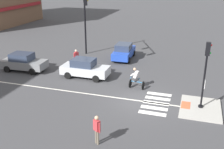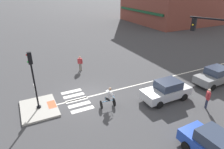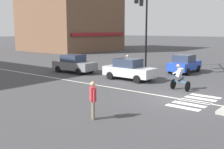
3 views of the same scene
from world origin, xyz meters
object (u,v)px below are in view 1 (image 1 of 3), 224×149
(signal_pole, at_px, (205,69))
(car_blue_cross_right, at_px, (124,51))
(pedestrian_waiting_far_side, at_px, (76,57))
(car_silver_eastbound_mid, at_px, (85,68))
(pedestrian_at_curb_left, at_px, (97,128))
(traffic_light_mast, at_px, (85,11))
(car_grey_eastbound_far, at_px, (24,62))
(cyclist, at_px, (136,78))

(signal_pole, distance_m, car_blue_cross_right, 12.27)
(pedestrian_waiting_far_side, bearing_deg, car_blue_cross_right, -45.13)
(car_blue_cross_right, xyz_separation_m, car_silver_eastbound_mid, (-6.09, 1.80, 0.00))
(pedestrian_at_curb_left, relative_size, pedestrian_waiting_far_side, 1.00)
(signal_pole, height_order, pedestrian_waiting_far_side, signal_pole)
(pedestrian_waiting_far_side, bearing_deg, signal_pole, -115.75)
(traffic_light_mast, bearing_deg, pedestrian_waiting_far_side, -179.52)
(car_silver_eastbound_mid, xyz_separation_m, pedestrian_at_curb_left, (-8.87, -4.43, 0.17))
(traffic_light_mast, height_order, pedestrian_at_curb_left, traffic_light_mast)
(car_blue_cross_right, xyz_separation_m, pedestrian_waiting_far_side, (-3.68, 3.70, 0.17))
(car_grey_eastbound_far, height_order, car_silver_eastbound_mid, same)
(cyclist, relative_size, pedestrian_at_curb_left, 1.01)
(signal_pole, distance_m, car_silver_eastbound_mid, 10.32)
(car_blue_cross_right, bearing_deg, cyclist, -157.68)
(pedestrian_waiting_far_side, bearing_deg, pedestrian_at_curb_left, -150.70)
(cyclist, distance_m, pedestrian_at_curb_left, 7.83)
(car_grey_eastbound_far, distance_m, pedestrian_at_curb_left, 13.61)
(car_grey_eastbound_far, xyz_separation_m, pedestrian_waiting_far_side, (2.55, -4.11, 0.17))
(traffic_light_mast, bearing_deg, car_silver_eastbound_mid, -158.87)
(pedestrian_at_curb_left, distance_m, pedestrian_waiting_far_side, 12.93)
(car_grey_eastbound_far, bearing_deg, pedestrian_waiting_far_side, -58.19)
(car_silver_eastbound_mid, bearing_deg, traffic_light_mast, 21.13)
(signal_pole, relative_size, car_grey_eastbound_far, 1.05)
(car_silver_eastbound_mid, height_order, pedestrian_at_curb_left, pedestrian_at_curb_left)
(signal_pole, distance_m, traffic_light_mast, 14.26)
(cyclist, xyz_separation_m, pedestrian_waiting_far_side, (3.46, 6.63, 0.11))
(traffic_light_mast, bearing_deg, car_blue_cross_right, -73.14)
(traffic_light_mast, relative_size, car_silver_eastbound_mid, 1.71)
(signal_pole, xyz_separation_m, car_silver_eastbound_mid, (3.15, 9.62, -2.00))
(car_blue_cross_right, height_order, pedestrian_at_curb_left, pedestrian_at_curb_left)
(car_blue_cross_right, height_order, car_silver_eastbound_mid, same)
(signal_pole, relative_size, cyclist, 2.62)
(traffic_light_mast, xyz_separation_m, car_silver_eastbound_mid, (-4.96, -1.92, -4.10))
(traffic_light_mast, height_order, cyclist, traffic_light_mast)
(pedestrian_at_curb_left, xyz_separation_m, pedestrian_waiting_far_side, (11.28, 6.33, 0.00))
(signal_pole, height_order, car_blue_cross_right, signal_pole)
(car_blue_cross_right, xyz_separation_m, pedestrian_at_curb_left, (-14.96, -2.63, 0.17))
(car_blue_cross_right, relative_size, pedestrian_waiting_far_side, 2.49)
(signal_pole, bearing_deg, cyclist, 66.78)
(car_silver_eastbound_mid, bearing_deg, pedestrian_waiting_far_side, 38.26)
(car_blue_cross_right, xyz_separation_m, cyclist, (-7.14, -2.93, 0.06))
(cyclist, bearing_deg, signal_pole, -113.22)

